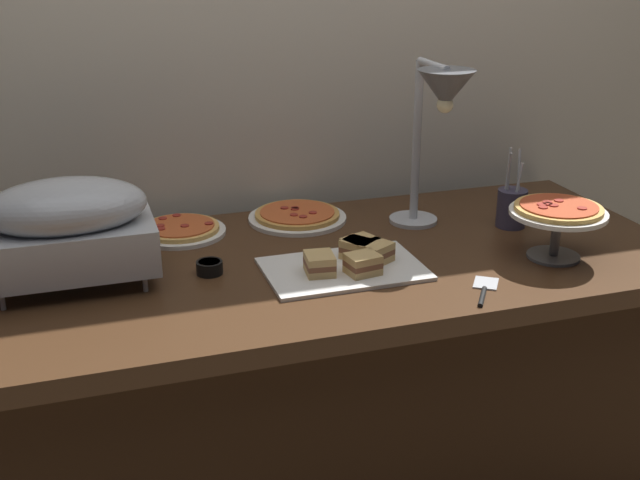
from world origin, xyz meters
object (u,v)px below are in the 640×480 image
(heat_lamp, at_px, (440,106))
(sauce_cup_near, at_px, (526,205))
(pizza_plate_front, at_px, (180,230))
(sandwich_platter, at_px, (350,261))
(utensil_holder, at_px, (512,207))
(sauce_cup_far, at_px, (210,267))
(pizza_plate_center, at_px, (297,216))
(chafing_dish, at_px, (68,226))
(pizza_plate_raised_stand, at_px, (558,216))
(serving_spatula, at_px, (484,290))

(heat_lamp, distance_m, sauce_cup_near, 0.52)
(pizza_plate_front, distance_m, sandwich_platter, 0.53)
(pizza_plate_front, height_order, sauce_cup_near, sauce_cup_near)
(pizza_plate_front, bearing_deg, utensil_holder, -14.15)
(sauce_cup_far, xyz_separation_m, utensil_holder, (0.89, 0.07, 0.04))
(heat_lamp, distance_m, sandwich_platter, 0.48)
(sauce_cup_near, xyz_separation_m, sauce_cup_far, (-1.00, -0.17, -0.00))
(heat_lamp, bearing_deg, pizza_plate_center, 142.00)
(heat_lamp, xyz_separation_m, sauce_cup_far, (-0.64, -0.06, -0.35))
(chafing_dish, height_order, pizza_plate_raised_stand, chafing_dish)
(pizza_plate_raised_stand, xyz_separation_m, sauce_cup_near, (0.13, 0.35, -0.10))
(utensil_holder, xyz_separation_m, serving_spatula, (-0.29, -0.37, -0.06))
(heat_lamp, bearing_deg, pizza_plate_front, 160.10)
(chafing_dish, bearing_deg, sauce_cup_far, -7.75)
(chafing_dish, relative_size, pizza_plate_front, 1.55)
(sandwich_platter, bearing_deg, sauce_cup_near, 21.12)
(chafing_dish, height_order, heat_lamp, heat_lamp)
(heat_lamp, bearing_deg, serving_spatula, -96.06)
(chafing_dish, distance_m, heat_lamp, 0.99)
(sandwich_platter, xyz_separation_m, sauce_cup_near, (0.66, 0.26, -0.00))
(pizza_plate_raised_stand, bearing_deg, heat_lamp, 135.08)
(pizza_plate_front, distance_m, sauce_cup_far, 0.30)
(sauce_cup_far, xyz_separation_m, serving_spatula, (0.60, -0.30, -0.01))
(pizza_plate_front, relative_size, utensil_holder, 1.11)
(chafing_dish, distance_m, pizza_plate_raised_stand, 1.22)
(heat_lamp, height_order, sandwich_platter, heat_lamp)
(pizza_plate_center, xyz_separation_m, sauce_cup_near, (0.68, -0.14, 0.01))
(pizza_plate_center, distance_m, utensil_holder, 0.62)
(pizza_plate_front, distance_m, utensil_holder, 0.95)
(chafing_dish, bearing_deg, pizza_plate_raised_stand, -10.37)
(heat_lamp, bearing_deg, pizza_plate_raised_stand, -44.92)
(pizza_plate_front, xyz_separation_m, sauce_cup_far, (0.03, -0.30, 0.01))
(chafing_dish, bearing_deg, heat_lamp, 0.90)
(sauce_cup_near, xyz_separation_m, utensil_holder, (-0.11, -0.10, 0.04))
(pizza_plate_raised_stand, relative_size, serving_spatula, 1.56)
(sauce_cup_near, relative_size, serving_spatula, 0.35)
(pizza_plate_front, bearing_deg, serving_spatula, -43.91)
(sauce_cup_far, bearing_deg, utensil_holder, 4.44)
(sauce_cup_far, bearing_deg, pizza_plate_center, 44.04)
(pizza_plate_raised_stand, xyz_separation_m, serving_spatula, (-0.27, -0.13, -0.11))
(sandwich_platter, bearing_deg, pizza_plate_center, 93.22)
(chafing_dish, distance_m, sauce_cup_far, 0.35)
(chafing_dish, bearing_deg, serving_spatula, -20.64)
(pizza_plate_raised_stand, distance_m, utensil_holder, 0.25)
(pizza_plate_front, bearing_deg, sauce_cup_near, -7.04)
(pizza_plate_center, bearing_deg, sandwich_platter, -86.78)
(sauce_cup_far, bearing_deg, sandwich_platter, -13.68)
(heat_lamp, relative_size, sandwich_platter, 1.21)
(pizza_plate_center, bearing_deg, sauce_cup_far, -135.96)
(chafing_dish, relative_size, pizza_plate_raised_stand, 1.59)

